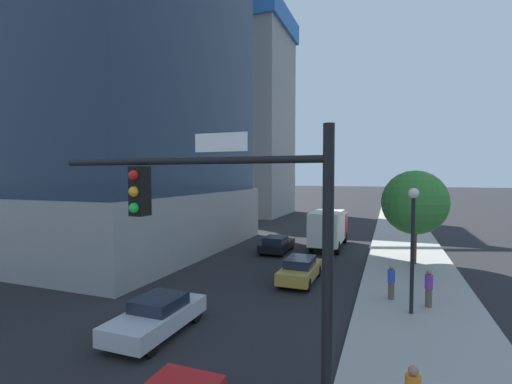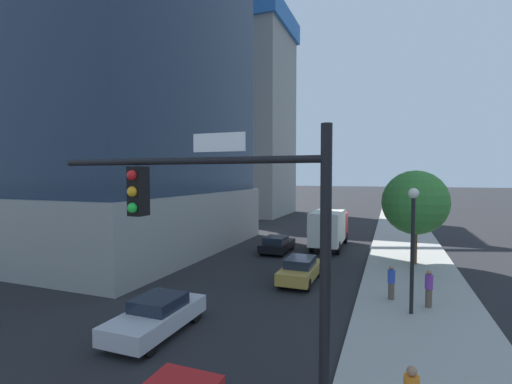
{
  "view_description": "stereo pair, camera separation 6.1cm",
  "coord_description": "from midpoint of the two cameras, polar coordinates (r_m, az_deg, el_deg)",
  "views": [
    {
      "loc": [
        6.3,
        -3.32,
        6.04
      ],
      "look_at": [
        -0.17,
        13.98,
        5.18
      ],
      "focal_mm": 25.12,
      "sensor_mm": 36.0,
      "label": 1
    },
    {
      "loc": [
        6.36,
        -3.3,
        6.04
      ],
      "look_at": [
        -0.17,
        13.98,
        5.18
      ],
      "focal_mm": 25.12,
      "sensor_mm": 36.0,
      "label": 2
    }
  ],
  "objects": [
    {
      "name": "traffic_light_pole",
      "position": [
        6.95,
        -3.62,
        -7.56
      ],
      "size": [
        6.02,
        0.48,
        6.79
      ],
      "color": "black",
      "rests_on": "sidewalk"
    },
    {
      "name": "car_gold",
      "position": [
        20.84,
        6.97,
        -12.16
      ],
      "size": [
        1.74,
        4.26,
        1.41
      ],
      "color": "#AD8938",
      "rests_on": "ground"
    },
    {
      "name": "car_silver",
      "position": [
        14.91,
        -15.59,
        -18.42
      ],
      "size": [
        1.9,
        4.36,
        1.39
      ],
      "color": "#B7B7BC",
      "rests_on": "ground"
    },
    {
      "name": "pedestrian_blue_shirt",
      "position": [
        18.65,
        20.65,
        -13.26
      ],
      "size": [
        0.34,
        0.34,
        1.63
      ],
      "color": "brown",
      "rests_on": "sidewalk"
    },
    {
      "name": "street_tree",
      "position": [
        25.92,
        23.89,
        -1.55
      ],
      "size": [
        4.24,
        4.24,
        6.22
      ],
      "color": "brown",
      "rests_on": "sidewalk"
    },
    {
      "name": "box_truck",
      "position": [
        30.33,
        11.46,
        -5.45
      ],
      "size": [
        2.29,
        6.95,
        3.16
      ],
      "color": "#B21E1E",
      "rests_on": "ground"
    },
    {
      "name": "sidewalk",
      "position": [
        24.1,
        23.47,
        -11.89
      ],
      "size": [
        5.46,
        120.0,
        0.15
      ],
      "primitive_type": "cube",
      "color": "#9E9B93",
      "rests_on": "ground"
    },
    {
      "name": "construction_building",
      "position": [
        57.67,
        -3.14,
        13.27
      ],
      "size": [
        18.02,
        15.81,
        38.08
      ],
      "color": "gray",
      "rests_on": "ground"
    },
    {
      "name": "car_black",
      "position": [
        28.33,
        3.23,
        -8.3
      ],
      "size": [
        1.87,
        4.04,
        1.3
      ],
      "color": "black",
      "rests_on": "ground"
    },
    {
      "name": "pedestrian_purple_shirt",
      "position": [
        18.25,
        25.72,
        -13.6
      ],
      "size": [
        0.34,
        0.34,
        1.69
      ],
      "color": "brown",
      "rests_on": "sidewalk"
    },
    {
      "name": "street_lamp",
      "position": [
        16.58,
        23.61,
        -5.68
      ],
      "size": [
        0.44,
        0.44,
        5.36
      ],
      "color": "black",
      "rests_on": "sidewalk"
    }
  ]
}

